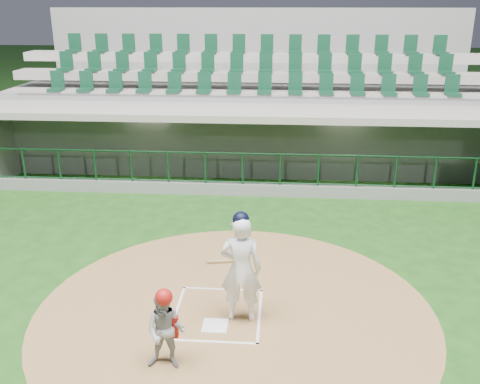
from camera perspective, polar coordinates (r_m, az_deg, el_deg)
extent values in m
plane|color=#184112|center=(10.09, -2.20, -11.97)|extent=(120.00, 120.00, 0.00)
cylinder|color=brown|center=(9.89, -0.56, -12.63)|extent=(7.20, 7.20, 0.01)
cube|color=white|center=(9.49, -2.69, -14.07)|extent=(0.43, 0.43, 0.02)
cube|color=white|center=(9.93, -6.81, -12.55)|extent=(0.05, 1.80, 0.01)
cube|color=white|center=(9.78, 2.09, -12.98)|extent=(0.05, 1.80, 0.01)
cube|color=silver|center=(10.55, -1.86, -10.33)|extent=(1.55, 0.05, 0.01)
cube|color=white|center=(9.13, -3.04, -15.66)|extent=(1.55, 0.05, 0.01)
cube|color=gray|center=(17.09, 0.63, -0.31)|extent=(15.00, 3.00, 0.10)
cube|color=slate|center=(18.21, 0.98, 5.56)|extent=(15.00, 0.20, 2.70)
cube|color=#B3AF9F|center=(18.03, 0.96, 6.24)|extent=(13.50, 0.04, 0.90)
cube|color=slate|center=(18.69, -23.03, 4.35)|extent=(0.20, 3.00, 2.70)
cube|color=gray|center=(16.09, 0.61, 8.97)|extent=(15.40, 3.50, 0.20)
cube|color=slate|center=(15.40, 0.26, 0.17)|extent=(15.00, 0.15, 0.40)
cube|color=black|center=(14.94, 0.27, 5.87)|extent=(15.00, 0.01, 0.95)
cube|color=olive|center=(17.99, 0.85, 1.65)|extent=(12.75, 0.40, 0.45)
cube|color=white|center=(16.82, -9.71, 8.71)|extent=(1.30, 0.35, 0.04)
cube|color=white|center=(16.45, 11.27, 8.37)|extent=(1.30, 0.35, 0.04)
imported|color=#B51713|center=(18.70, -18.02, 3.40)|extent=(1.22, 0.86, 1.72)
imported|color=#AD1213|center=(17.88, -2.68, 3.67)|extent=(1.09, 0.65, 1.73)
imported|color=#A01116|center=(17.42, 5.63, 2.83)|extent=(0.83, 0.61, 1.54)
imported|color=#9E1B11|center=(18.24, 17.35, 3.18)|extent=(1.73, 0.98, 1.78)
cube|color=slate|center=(19.74, 1.27, 7.57)|extent=(17.00, 6.50, 2.50)
cube|color=gray|center=(18.06, 1.03, 10.14)|extent=(16.60, 0.95, 0.30)
cube|color=gray|center=(18.91, 1.22, 12.26)|extent=(16.60, 0.95, 0.30)
cube|color=#A29C92|center=(19.79, 1.39, 14.19)|extent=(16.60, 0.95, 0.30)
cube|color=gray|center=(22.82, 1.77, 12.71)|extent=(17.00, 0.25, 5.05)
imported|color=white|center=(9.19, 0.09, -8.23)|extent=(0.71, 0.47, 1.95)
sphere|color=black|center=(8.80, 0.10, -2.96)|extent=(0.28, 0.28, 0.28)
cylinder|color=#A3764A|center=(8.87, -1.65, -7.43)|extent=(0.58, 0.79, 0.39)
imported|color=#96969B|center=(8.33, -7.93, -14.47)|extent=(0.62, 0.49, 1.26)
sphere|color=#B11513|center=(8.02, -8.13, -11.05)|extent=(0.26, 0.26, 0.26)
cube|color=maroon|center=(8.46, -7.71, -14.02)|extent=(0.32, 0.10, 0.35)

